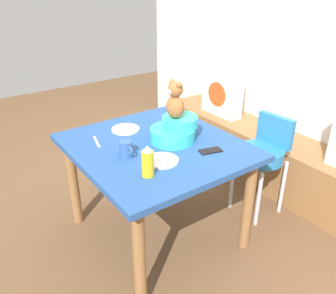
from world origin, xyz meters
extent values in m
plane|color=brown|center=(0.00, 0.00, 0.00)|extent=(8.00, 8.00, 0.00)
cube|color=silver|center=(0.00, 1.54, 1.30)|extent=(4.40, 0.10, 2.60)
cube|color=olive|center=(0.00, 1.27, 0.23)|extent=(2.60, 0.44, 0.46)
cube|color=white|center=(-0.68, 1.25, 0.68)|extent=(0.44, 0.14, 0.44)
cylinder|color=#D84C1E|center=(-0.68, 1.17, 0.68)|extent=(0.24, 0.01, 0.24)
cube|color=purple|center=(0.01, 1.27, 0.51)|extent=(0.20, 0.14, 0.10)
cube|color=#264C8C|center=(0.00, 0.00, 0.72)|extent=(1.12, 1.03, 0.04)
cylinder|color=olive|center=(-0.47, -0.43, 0.35)|extent=(0.07, 0.07, 0.70)
cylinder|color=olive|center=(0.47, -0.43, 0.35)|extent=(0.07, 0.07, 0.70)
cylinder|color=olive|center=(-0.47, 0.43, 0.35)|extent=(0.07, 0.07, 0.70)
cylinder|color=olive|center=(0.47, 0.43, 0.35)|extent=(0.07, 0.07, 0.70)
cylinder|color=#2672B2|center=(0.22, 0.82, 0.51)|extent=(0.34, 0.34, 0.10)
cube|color=#2672B2|center=(0.21, 0.96, 0.67)|extent=(0.30, 0.07, 0.24)
cube|color=white|center=(0.23, 0.64, 0.58)|extent=(0.31, 0.22, 0.02)
cylinder|color=silver|center=(0.08, 0.68, 0.23)|extent=(0.03, 0.03, 0.46)
cylinder|color=silver|center=(0.36, 0.68, 0.23)|extent=(0.03, 0.03, 0.46)
cylinder|color=silver|center=(0.08, 0.96, 0.23)|extent=(0.03, 0.03, 0.46)
cylinder|color=silver|center=(0.36, 0.96, 0.23)|extent=(0.03, 0.03, 0.46)
cylinder|color=#2FBCB6|center=(0.02, 0.12, 0.79)|extent=(0.30, 0.30, 0.09)
cylinder|color=#2FBCB6|center=(0.02, 0.18, 0.86)|extent=(0.24, 0.24, 0.07)
ellipsoid|color=#9F5D30|center=(0.02, 0.14, 0.97)|extent=(0.13, 0.11, 0.15)
sphere|color=#9F5D30|center=(0.02, 0.14, 1.09)|extent=(0.10, 0.10, 0.10)
sphere|color=beige|center=(0.02, 0.10, 1.08)|extent=(0.04, 0.04, 0.04)
sphere|color=#9F5D30|center=(-0.02, 0.14, 1.13)|extent=(0.04, 0.04, 0.04)
sphere|color=#9F5D30|center=(0.06, 0.14, 1.13)|extent=(0.04, 0.04, 0.04)
cylinder|color=gold|center=(0.31, -0.25, 0.81)|extent=(0.07, 0.07, 0.15)
cone|color=white|center=(0.31, -0.25, 0.91)|extent=(0.06, 0.06, 0.03)
cylinder|color=#335999|center=(0.03, -0.24, 0.79)|extent=(0.08, 0.08, 0.09)
torus|color=#335999|center=(0.08, -0.24, 0.79)|extent=(0.06, 0.01, 0.06)
cylinder|color=white|center=(0.22, -0.10, 0.75)|extent=(0.20, 0.20, 0.01)
cylinder|color=white|center=(-0.32, -0.05, 0.75)|extent=(0.20, 0.20, 0.01)
cube|color=black|center=(0.29, 0.23, 0.74)|extent=(0.10, 0.16, 0.01)
cube|color=silver|center=(-0.25, -0.30, 0.74)|extent=(0.17, 0.06, 0.01)
camera|label=1|loc=(1.73, -1.13, 1.75)|focal=37.35mm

